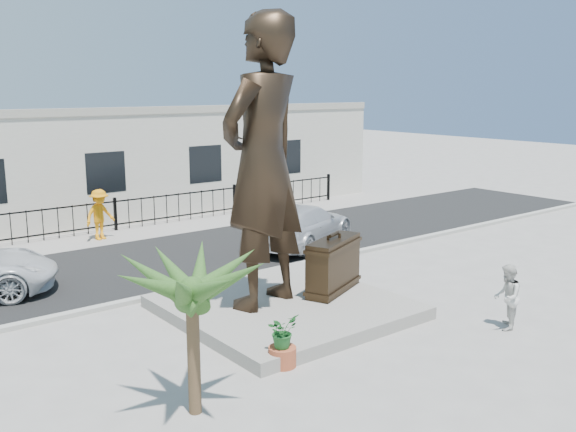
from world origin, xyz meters
TOP-DOWN VIEW (x-y plane):
  - ground at (0.00, 0.00)m, footprint 100.00×100.00m
  - street at (0.00, 8.00)m, footprint 40.00×7.00m
  - curb at (0.00, 4.50)m, footprint 40.00×0.25m
  - far_sidewalk at (0.00, 12.00)m, footprint 40.00×2.50m
  - plinth at (-0.50, 1.50)m, footprint 5.20×5.20m
  - fence at (0.00, 12.80)m, footprint 22.00×0.10m
  - building at (0.00, 17.00)m, footprint 28.00×7.00m
  - statue at (-1.00, 1.69)m, footprint 2.87×2.27m
  - suitcase at (0.98, 1.35)m, footprint 2.06×1.36m
  - tourist at (2.87, -2.47)m, footprint 0.93×0.87m
  - car_silver at (4.20, 6.53)m, footprint 5.41×3.92m
  - worker at (-1.05, 11.70)m, footprint 1.34×0.99m
  - palm_tree at (-4.74, -1.46)m, footprint 1.80×1.80m
  - planter at (-2.42, -0.90)m, footprint 0.56×0.56m
  - shrub at (-2.42, -0.90)m, footprint 0.70×0.63m

SIDE VIEW (x-z plane):
  - ground at x=0.00m, z-range 0.00..0.00m
  - palm_tree at x=-4.74m, z-range -1.60..1.60m
  - street at x=0.00m, z-range 0.00..0.01m
  - far_sidewalk at x=0.00m, z-range 0.00..0.02m
  - curb at x=0.00m, z-range 0.00..0.12m
  - plinth at x=-0.50m, z-range 0.00..0.30m
  - planter at x=-2.42m, z-range 0.00..0.40m
  - fence at x=0.00m, z-range 0.00..1.20m
  - car_silver at x=4.20m, z-range 0.01..1.47m
  - shrub at x=-2.42m, z-range 0.40..1.08m
  - tourist at x=2.87m, z-range 0.00..1.52m
  - worker at x=-1.05m, z-range 0.02..1.86m
  - suitcase at x=0.98m, z-range 0.30..1.69m
  - building at x=0.00m, z-range 0.00..4.40m
  - statue at x=-1.00m, z-range 0.30..7.18m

